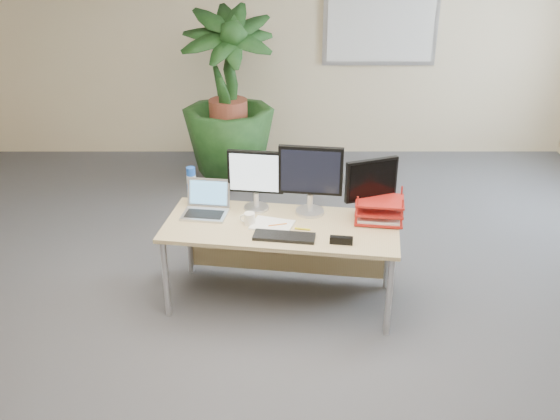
{
  "coord_description": "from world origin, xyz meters",
  "views": [
    {
      "loc": [
        0.06,
        -3.26,
        2.71
      ],
      "look_at": [
        0.06,
        0.35,
        0.96
      ],
      "focal_mm": 40.0,
      "sensor_mm": 36.0,
      "label": 1
    }
  ],
  "objects_px": {
    "floor_plant": "(229,117)",
    "monitor_left": "(256,176)",
    "monitor_right": "(311,176)",
    "laptop": "(206,205)",
    "desk": "(283,235)"
  },
  "relations": [
    {
      "from": "floor_plant",
      "to": "monitor_left",
      "type": "relative_size",
      "value": 3.22
    },
    {
      "from": "monitor_right",
      "to": "floor_plant",
      "type": "bearing_deg",
      "value": 110.18
    },
    {
      "from": "floor_plant",
      "to": "laptop",
      "type": "relative_size",
      "value": 4.11
    },
    {
      "from": "monitor_left",
      "to": "laptop",
      "type": "distance_m",
      "value": 0.43
    },
    {
      "from": "desk",
      "to": "monitor_left",
      "type": "height_order",
      "value": "monitor_left"
    },
    {
      "from": "monitor_right",
      "to": "monitor_left",
      "type": "bearing_deg",
      "value": 170.27
    },
    {
      "from": "desk",
      "to": "floor_plant",
      "type": "bearing_deg",
      "value": 104.37
    },
    {
      "from": "desk",
      "to": "laptop",
      "type": "relative_size",
      "value": 4.87
    },
    {
      "from": "monitor_left",
      "to": "floor_plant",
      "type": "bearing_deg",
      "value": 100.09
    },
    {
      "from": "monitor_right",
      "to": "desk",
      "type": "bearing_deg",
      "value": -152.28
    },
    {
      "from": "desk",
      "to": "laptop",
      "type": "bearing_deg",
      "value": 168.43
    },
    {
      "from": "desk",
      "to": "monitor_right",
      "type": "height_order",
      "value": "monitor_right"
    },
    {
      "from": "desk",
      "to": "floor_plant",
      "type": "relative_size",
      "value": 1.18
    },
    {
      "from": "monitor_right",
      "to": "laptop",
      "type": "height_order",
      "value": "monitor_right"
    },
    {
      "from": "laptop",
      "to": "floor_plant",
      "type": "bearing_deg",
      "value": 89.52
    }
  ]
}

